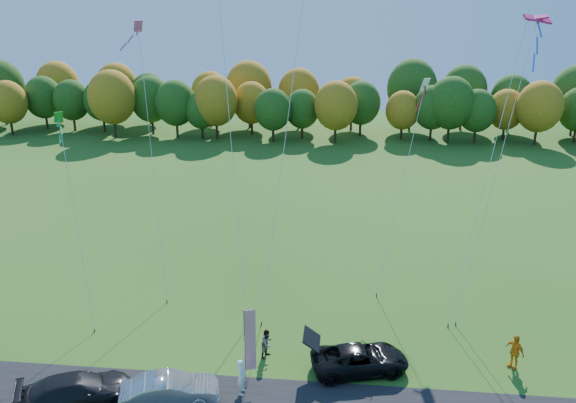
# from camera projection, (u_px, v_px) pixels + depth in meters

# --- Properties ---
(ground) EXTENTS (160.00, 160.00, 0.00)m
(ground) POSITION_uv_depth(u_px,v_px,m) (276.00, 367.00, 28.96)
(ground) COLOR #205416
(tree_line) EXTENTS (116.00, 12.00, 10.00)m
(tree_line) POSITION_uv_depth(u_px,v_px,m) (323.00, 139.00, 80.75)
(tree_line) COLOR #1E4711
(tree_line) RESTS_ON ground
(black_suv) EXTENTS (5.35, 3.47, 1.37)m
(black_suv) POSITION_uv_depth(u_px,v_px,m) (360.00, 359.00, 28.45)
(black_suv) COLOR black
(black_suv) RESTS_ON ground
(silver_sedan) EXTENTS (4.77, 2.81, 1.49)m
(silver_sedan) POSITION_uv_depth(u_px,v_px,m) (170.00, 391.00, 25.96)
(silver_sedan) COLOR #A8A7AC
(silver_sedan) RESTS_ON ground
(dark_truck_a) EXTENTS (5.54, 4.08, 1.49)m
(dark_truck_a) POSITION_uv_depth(u_px,v_px,m) (77.00, 391.00, 25.98)
(dark_truck_a) COLOR black
(dark_truck_a) RESTS_ON ground
(person_tailgate_a) EXTENTS (0.46, 0.68, 1.82)m
(person_tailgate_a) POSITION_uv_depth(u_px,v_px,m) (242.00, 377.00, 26.69)
(person_tailgate_a) COLOR white
(person_tailgate_a) RESTS_ON ground
(person_tailgate_b) EXTENTS (0.89, 0.96, 1.57)m
(person_tailgate_b) POSITION_uv_depth(u_px,v_px,m) (267.00, 343.00, 29.62)
(person_tailgate_b) COLOR gray
(person_tailgate_b) RESTS_ON ground
(person_east) EXTENTS (1.02, 1.18, 1.90)m
(person_east) POSITION_uv_depth(u_px,v_px,m) (515.00, 351.00, 28.63)
(person_east) COLOR orange
(person_east) RESTS_ON ground
(feather_flag) EXTENTS (0.55, 0.23, 4.32)m
(feather_flag) POSITION_uv_depth(u_px,v_px,m) (249.00, 339.00, 26.61)
(feather_flag) COLOR #999999
(feather_flag) RESTS_ON ground
(kite_delta_blue) EXTENTS (5.09, 10.04, 30.55)m
(kite_delta_blue) POSITION_uv_depth(u_px,v_px,m) (224.00, 57.00, 32.04)
(kite_delta_blue) COLOR #4C3F33
(kite_delta_blue) RESTS_ON ground
(kite_parafoil_orange) EXTENTS (8.29, 12.18, 24.72)m
(kite_parafoil_orange) POSITION_uv_depth(u_px,v_px,m) (506.00, 103.00, 33.83)
(kite_parafoil_orange) COLOR #4C3F33
(kite_parafoil_orange) RESTS_ON ground
(kite_delta_red) EXTENTS (3.65, 9.17, 23.37)m
(kite_delta_red) POSITION_uv_depth(u_px,v_px,m) (288.00, 117.00, 32.96)
(kite_delta_red) COLOR #4C3F33
(kite_delta_red) RESTS_ON ground
(kite_parafoil_rainbow) EXTENTS (6.29, 7.99, 17.61)m
(kite_parafoil_rainbow) POSITION_uv_depth(u_px,v_px,m) (498.00, 167.00, 33.33)
(kite_parafoil_rainbow) COLOR #4C3F33
(kite_parafoil_rainbow) RESTS_ON ground
(kite_diamond_green) EXTENTS (3.05, 4.29, 12.29)m
(kite_diamond_green) POSITION_uv_depth(u_px,v_px,m) (76.00, 222.00, 32.08)
(kite_diamond_green) COLOR #4C3F33
(kite_diamond_green) RESTS_ON ground
(kite_diamond_white) EXTENTS (3.70, 7.56, 13.54)m
(kite_diamond_white) POSITION_uv_depth(u_px,v_px,m) (402.00, 185.00, 37.15)
(kite_diamond_white) COLOR #4C3F33
(kite_diamond_white) RESTS_ON ground
(kite_diamond_pink) EXTENTS (3.51, 7.27, 17.22)m
(kite_diamond_pink) POSITION_uv_depth(u_px,v_px,m) (152.00, 160.00, 35.91)
(kite_diamond_pink) COLOR #4C3F33
(kite_diamond_pink) RESTS_ON ground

